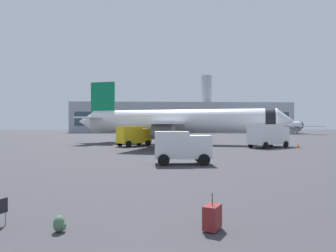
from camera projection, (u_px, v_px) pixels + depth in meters
airplane_at_gate at (177, 122)px, 49.76m from camera, size 34.86×31.86×10.50m
airplane_taxiing at (285, 126)px, 106.33m from camera, size 23.58×21.85×8.28m
service_truck at (134, 135)px, 44.89m from camera, size 5.16×4.64×2.90m
fuel_truck at (268, 135)px, 42.06m from camera, size 6.39×5.10×3.20m
cargo_van at (182, 146)px, 24.39m from camera, size 4.41×2.35×2.60m
safety_cone_near at (194, 141)px, 52.81m from camera, size 0.44×0.44×0.71m
safety_cone_mid at (298, 145)px, 41.13m from camera, size 0.44×0.44×0.75m
rolling_suitcase at (212, 217)px, 9.09m from camera, size 0.67×0.75×1.10m
traveller_backpack at (60, 224)px, 8.95m from camera, size 0.36×0.40×0.48m
terminal_building at (182, 118)px, 131.64m from camera, size 89.97×18.93×24.27m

